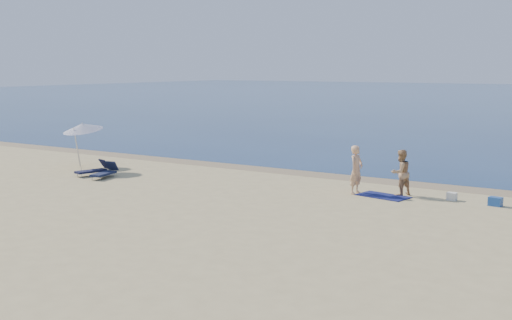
% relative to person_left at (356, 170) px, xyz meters
% --- Properties ---
extents(wet_sand_strip, '(240.00, 1.60, 0.00)m').
position_rel_person_left_xyz_m(wet_sand_strip, '(-2.82, 3.26, -0.94)').
color(wet_sand_strip, '#847254').
rests_on(wet_sand_strip, ground).
extents(person_left, '(0.53, 0.74, 1.89)m').
position_rel_person_left_xyz_m(person_left, '(0.00, 0.00, 0.00)').
color(person_left, tan).
rests_on(person_left, ground).
extents(person_right, '(1.00, 1.08, 1.77)m').
position_rel_person_left_xyz_m(person_right, '(1.56, 0.62, -0.06)').
color(person_right, tan).
rests_on(person_right, ground).
extents(beach_towel, '(2.07, 1.40, 0.03)m').
position_rel_person_left_xyz_m(beach_towel, '(1.09, 0.07, -0.93)').
color(beach_towel, '#0F134B').
rests_on(beach_towel, ground).
extents(white_bag, '(0.35, 0.31, 0.29)m').
position_rel_person_left_xyz_m(white_bag, '(3.50, 0.75, -0.80)').
color(white_bag, silver).
rests_on(white_bag, ground).
extents(blue_cooler, '(0.49, 0.38, 0.32)m').
position_rel_person_left_xyz_m(blue_cooler, '(5.08, 0.59, -0.79)').
color(blue_cooler, '#1B4795').
rests_on(blue_cooler, ground).
extents(umbrella_near, '(2.00, 2.03, 2.44)m').
position_rel_person_left_xyz_m(umbrella_near, '(-13.16, -1.66, 1.14)').
color(umbrella_near, silver).
rests_on(umbrella_near, ground).
extents(umbrella_far, '(1.64, 1.67, 2.22)m').
position_rel_person_left_xyz_m(umbrella_far, '(-14.37, -0.66, 0.95)').
color(umbrella_far, silver).
rests_on(umbrella_far, ground).
extents(lounger_left, '(0.91, 1.65, 0.69)m').
position_rel_person_left_xyz_m(lounger_left, '(-11.83, -2.35, -0.70)').
color(lounger_left, '#131634').
rests_on(lounger_left, ground).
extents(lounger_right, '(0.80, 1.62, 0.68)m').
position_rel_person_left_xyz_m(lounger_right, '(-10.92, -2.54, -0.70)').
color(lounger_right, '#151C3B').
rests_on(lounger_right, ground).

